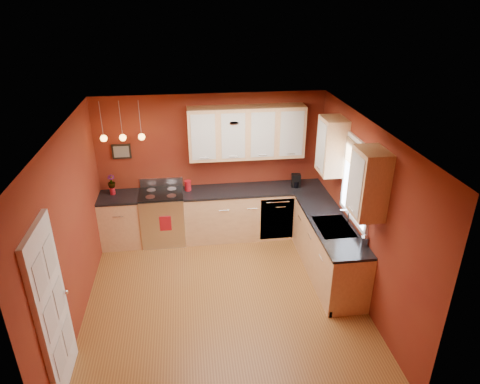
{
  "coord_description": "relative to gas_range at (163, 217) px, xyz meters",
  "views": [
    {
      "loc": [
        -0.42,
        -5.06,
        4.15
      ],
      "look_at": [
        0.37,
        1.0,
        1.27
      ],
      "focal_mm": 32.0,
      "sensor_mm": 36.0,
      "label": 1
    }
  ],
  "objects": [
    {
      "name": "counter_back_left",
      "position": [
        -0.73,
        -0.0,
        0.44
      ],
      "size": [
        0.7,
        0.62,
        0.04
      ],
      "primitive_type": "cube",
      "color": "black",
      "rests_on": "base_cabinets_back_left"
    },
    {
      "name": "wall_front",
      "position": [
        0.92,
        -3.9,
        0.82
      ],
      "size": [
        4.0,
        0.02,
        2.6
      ],
      "primitive_type": "cube",
      "color": "maroon",
      "rests_on": "floor"
    },
    {
      "name": "coffee_maker",
      "position": [
        2.41,
        -0.0,
        0.57
      ],
      "size": [
        0.18,
        0.17,
        0.23
      ],
      "rotation": [
        0.0,
        0.0,
        -0.13
      ],
      "color": "black",
      "rests_on": "counter_back_right"
    },
    {
      "name": "dish_towel",
      "position": [
        0.05,
        -0.33,
        0.04
      ],
      "size": [
        0.2,
        0.01,
        0.27
      ],
      "primitive_type": "cube",
      "color": "#A4111A",
      "rests_on": "gas_range"
    },
    {
      "name": "soap_pump",
      "position": [
        2.87,
        -2.05,
        0.55
      ],
      "size": [
        0.11,
        0.11,
        0.19
      ],
      "primitive_type": "imported",
      "rotation": [
        0.0,
        0.0,
        -0.32
      ],
      "color": "silver",
      "rests_on": "counter_right"
    },
    {
      "name": "red_canister",
      "position": [
        0.47,
        0.08,
        0.55
      ],
      "size": [
        0.12,
        0.12,
        0.18
      ],
      "color": "#A4111A",
      "rests_on": "counter_back_right"
    },
    {
      "name": "upper_cabinets_back",
      "position": [
        1.52,
        0.12,
        1.47
      ],
      "size": [
        2.0,
        0.35,
        0.9
      ],
      "primitive_type": "cube",
      "color": "#E7B57C",
      "rests_on": "wall_back"
    },
    {
      "name": "counter_back_right",
      "position": [
        1.65,
        -0.0,
        0.44
      ],
      "size": [
        2.54,
        0.62,
        0.04
      ],
      "primitive_type": "cube",
      "color": "black",
      "rests_on": "base_cabinets_back_right"
    },
    {
      "name": "door_left_wall",
      "position": [
        -1.05,
        -3.0,
        0.54
      ],
      "size": [
        0.12,
        0.82,
        2.05
      ],
      "color": "white",
      "rests_on": "floor"
    },
    {
      "name": "dishwasher_front",
      "position": [
        2.02,
        -0.29,
        -0.03
      ],
      "size": [
        0.6,
        0.02,
        0.8
      ],
      "primitive_type": "cube",
      "color": "silver",
      "rests_on": "base_cabinets_back_right"
    },
    {
      "name": "wall_left",
      "position": [
        -1.08,
        -1.8,
        0.82
      ],
      "size": [
        0.02,
        4.2,
        2.6
      ],
      "primitive_type": "cube",
      "color": "maroon",
      "rests_on": "floor"
    },
    {
      "name": "ceiling",
      "position": [
        0.92,
        -1.8,
        2.12
      ],
      "size": [
        4.0,
        4.2,
        0.02
      ],
      "primitive_type": "cube",
      "color": "silver",
      "rests_on": "wall_back"
    },
    {
      "name": "upper_cabinets_right",
      "position": [
        2.75,
        -1.48,
        1.47
      ],
      "size": [
        0.35,
        1.95,
        0.9
      ],
      "primitive_type": "cube",
      "color": "#E7B57C",
      "rests_on": "wall_right"
    },
    {
      "name": "window",
      "position": [
        2.89,
        -1.5,
        1.21
      ],
      "size": [
        0.06,
        1.02,
        1.22
      ],
      "color": "white",
      "rests_on": "wall_right"
    },
    {
      "name": "counter_right",
      "position": [
        2.62,
        -1.35,
        0.44
      ],
      "size": [
        0.62,
        2.1,
        0.04
      ],
      "primitive_type": "cube",
      "color": "black",
      "rests_on": "base_cabinets_right"
    },
    {
      "name": "sink",
      "position": [
        2.62,
        -1.5,
        0.43
      ],
      "size": [
        0.5,
        0.7,
        0.33
      ],
      "color": "gray",
      "rests_on": "counter_right"
    },
    {
      "name": "flowers",
      "position": [
        -0.83,
        0.09,
        0.7
      ],
      "size": [
        0.16,
        0.16,
        0.23
      ],
      "primitive_type": "imported",
      "rotation": [
        0.0,
        0.0,
        0.3
      ],
      "color": "#A4111A",
      "rests_on": "red_vase"
    },
    {
      "name": "floor",
      "position": [
        0.92,
        -1.8,
        -0.48
      ],
      "size": [
        4.2,
        4.2,
        0.0
      ],
      "primitive_type": "plane",
      "color": "#97612B",
      "rests_on": "ground"
    },
    {
      "name": "base_cabinets_right",
      "position": [
        2.62,
        -1.35,
        -0.03
      ],
      "size": [
        0.6,
        2.1,
        0.9
      ],
      "primitive_type": "cube",
      "color": "#E7B57C",
      "rests_on": "floor"
    },
    {
      "name": "red_vase",
      "position": [
        -0.83,
        0.09,
        0.53
      ],
      "size": [
        0.09,
        0.09,
        0.14
      ],
      "primitive_type": "cylinder",
      "color": "#A4111A",
      "rests_on": "counter_back_left"
    },
    {
      "name": "wall_picture",
      "position": [
        -0.63,
        0.28,
        1.17
      ],
      "size": [
        0.32,
        0.03,
        0.26
      ],
      "primitive_type": "cube",
      "color": "black",
      "rests_on": "wall_back"
    },
    {
      "name": "base_cabinets_back_right",
      "position": [
        1.65,
        -0.0,
        -0.03
      ],
      "size": [
        2.54,
        0.6,
        0.9
      ],
      "primitive_type": "cube",
      "color": "#E7B57C",
      "rests_on": "floor"
    },
    {
      "name": "gas_range",
      "position": [
        0.0,
        0.0,
        0.0
      ],
      "size": [
        0.76,
        0.64,
        1.11
      ],
      "color": "silver",
      "rests_on": "floor"
    },
    {
      "name": "wall_back",
      "position": [
        0.92,
        0.3,
        0.82
      ],
      "size": [
        4.0,
        0.02,
        2.6
      ],
      "primitive_type": "cube",
      "color": "maroon",
      "rests_on": "floor"
    },
    {
      "name": "pendant_lights",
      "position": [
        -0.53,
        -0.05,
        1.53
      ],
      "size": [
        0.71,
        0.11,
        0.66
      ],
      "color": "gray",
      "rests_on": "ceiling"
    },
    {
      "name": "wall_right",
      "position": [
        2.92,
        -1.8,
        0.82
      ],
      "size": [
        0.02,
        4.2,
        2.6
      ],
      "primitive_type": "cube",
      "color": "maroon",
      "rests_on": "floor"
    },
    {
      "name": "base_cabinets_back_left",
      "position": [
        -0.73,
        -0.0,
        -0.03
      ],
      "size": [
        0.7,
        0.6,
        0.9
      ],
      "primitive_type": "cube",
      "color": "#E7B57C",
      "rests_on": "floor"
    }
  ]
}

